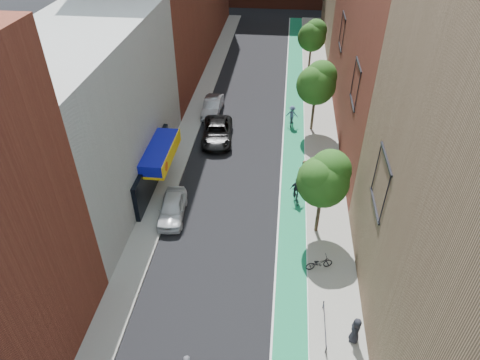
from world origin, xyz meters
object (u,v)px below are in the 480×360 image
(parked_car_black, at_px, (217,132))
(parked_car_silver, at_px, (212,106))
(cyclist_lane_near, at_px, (303,173))
(cyclist_lane_far, at_px, (292,117))
(parked_car_white, at_px, (172,208))
(cyclist_lane_mid, at_px, (296,193))
(pedestrian, at_px, (356,330))

(parked_car_black, xyz_separation_m, parked_car_silver, (-1.26, 5.05, -0.03))
(cyclist_lane_near, relative_size, cyclist_lane_far, 0.93)
(parked_car_white, relative_size, parked_car_silver, 0.94)
(cyclist_lane_far, bearing_deg, cyclist_lane_mid, 99.15)
(cyclist_lane_mid, bearing_deg, cyclist_lane_near, -113.69)
(cyclist_lane_near, distance_m, cyclist_lane_far, 8.96)
(parked_car_white, bearing_deg, parked_car_silver, 84.02)
(parked_car_white, distance_m, parked_car_black, 10.84)
(parked_car_white, relative_size, cyclist_lane_far, 2.14)
(cyclist_lane_mid, bearing_deg, parked_car_black, -60.55)
(parked_car_black, bearing_deg, cyclist_lane_mid, -53.82)
(cyclist_lane_mid, relative_size, pedestrian, 1.17)
(parked_car_black, bearing_deg, cyclist_lane_near, -41.18)
(parked_car_white, height_order, cyclist_lane_near, cyclist_lane_near)
(cyclist_lane_far, bearing_deg, pedestrian, 105.63)
(cyclist_lane_mid, relative_size, cyclist_lane_far, 0.96)
(parked_car_white, height_order, parked_car_silver, parked_car_silver)
(parked_car_white, xyz_separation_m, parked_car_black, (1.60, 10.72, 0.05))
(parked_car_black, distance_m, pedestrian, 22.11)
(cyclist_lane_far, relative_size, pedestrian, 1.21)
(parked_car_black, bearing_deg, cyclist_lane_far, 21.30)
(parked_car_black, distance_m, parked_car_silver, 5.21)
(pedestrian, bearing_deg, cyclist_lane_far, -161.60)
(parked_car_silver, relative_size, cyclist_lane_mid, 2.36)
(parked_car_white, xyz_separation_m, pedestrian, (11.91, -8.83, 0.25))
(parked_car_black, height_order, parked_car_silver, parked_car_black)
(cyclist_lane_far, bearing_deg, cyclist_lane_near, 103.06)
(parked_car_white, xyz_separation_m, parked_car_silver, (0.34, 15.78, 0.02))
(parked_car_black, relative_size, cyclist_lane_mid, 2.92)
(parked_car_silver, bearing_deg, cyclist_lane_mid, -56.34)
(parked_car_silver, height_order, pedestrian, pedestrian)
(parked_car_silver, bearing_deg, cyclist_lane_far, -10.81)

